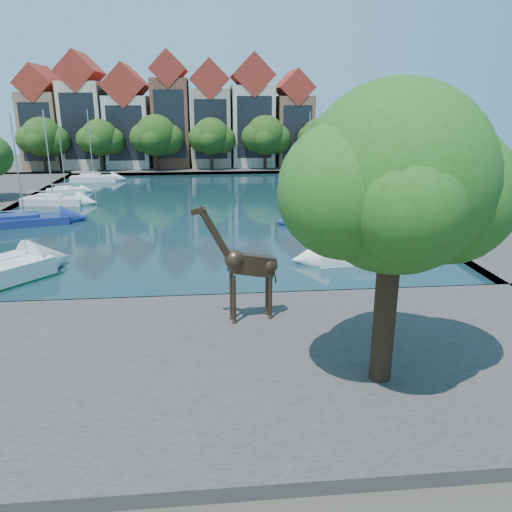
{
  "coord_description": "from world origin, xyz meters",
  "views": [
    {
      "loc": [
        1.35,
        -24.83,
        10.34
      ],
      "look_at": [
        3.64,
        -1.13,
        2.91
      ],
      "focal_mm": 35.0,
      "sensor_mm": 36.0,
      "label": 1
    }
  ],
  "objects": [
    {
      "name": "sailboat_left_d",
      "position": [
        -15.0,
        34.05,
        0.55
      ],
      "size": [
        4.37,
        2.33,
        7.22
      ],
      "color": "white",
      "rests_on": "water_basin"
    },
    {
      "name": "right_quay",
      "position": [
        25.0,
        24.0,
        0.25
      ],
      "size": [
        14.0,
        52.0,
        0.5
      ],
      "primitive_type": "cube",
      "color": "#45403B",
      "rests_on": "ground"
    },
    {
      "name": "sailboat_right_d",
      "position": [
        13.16,
        33.21,
        0.62
      ],
      "size": [
        5.25,
        3.1,
        9.06
      ],
      "color": "silver",
      "rests_on": "water_basin"
    },
    {
      "name": "giraffe_statue",
      "position": [
        2.95,
        -3.35,
        3.21
      ],
      "size": [
        3.85,
        1.18,
        5.52
      ],
      "color": "#332519",
      "rests_on": "near_quay"
    },
    {
      "name": "townhouse_west_inner",
      "position": [
        -10.5,
        55.99,
        7.35
      ],
      "size": [
        6.43,
        9.18,
        15.15
      ],
      "color": "beige",
      "rests_on": "far_quay"
    },
    {
      "name": "near_quay",
      "position": [
        0.0,
        -7.0,
        0.25
      ],
      "size": [
        50.0,
        14.0,
        0.5
      ],
      "primitive_type": "cube",
      "color": "#45403B",
      "rests_on": "ground"
    },
    {
      "name": "townhouse_east_mid",
      "position": [
        8.5,
        55.99,
        8.1
      ],
      "size": [
        6.43,
        9.18,
        16.65
      ],
      "color": "beige",
      "rests_on": "far_quay"
    },
    {
      "name": "far_tree_far_west",
      "position": [
        -21.9,
        50.49,
        5.18
      ],
      "size": [
        7.28,
        5.6,
        7.68
      ],
      "color": "#332114",
      "rests_on": "far_quay"
    },
    {
      "name": "sailboat_left_e",
      "position": [
        -13.73,
        43.05,
        0.64
      ],
      "size": [
        5.96,
        2.49,
        9.18
      ],
      "color": "silver",
      "rests_on": "water_basin"
    },
    {
      "name": "ground",
      "position": [
        0.0,
        0.0,
        0.0
      ],
      "size": [
        160.0,
        160.0,
        0.0
      ],
      "primitive_type": "plane",
      "color": "#38332B",
      "rests_on": "ground"
    },
    {
      "name": "far_tree_west",
      "position": [
        -13.91,
        50.49,
        5.08
      ],
      "size": [
        6.76,
        5.2,
        7.36
      ],
      "color": "#332114",
      "rests_on": "far_quay"
    },
    {
      "name": "townhouse_west_mid",
      "position": [
        -17.0,
        55.99,
        8.23
      ],
      "size": [
        5.94,
        9.18,
        16.79
      ],
      "color": "beige",
      "rests_on": "far_quay"
    },
    {
      "name": "townhouse_center",
      "position": [
        -4.0,
        55.99,
        8.36
      ],
      "size": [
        5.44,
        9.18,
        16.93
      ],
      "color": "brown",
      "rests_on": "far_quay"
    },
    {
      "name": "sailboat_right_c",
      "position": [
        13.92,
        31.61,
        0.67
      ],
      "size": [
        6.46,
        2.51,
        9.56
      ],
      "color": "white",
      "rests_on": "water_basin"
    },
    {
      "name": "sailboat_right_a",
      "position": [
        12.0,
        6.42,
        0.66
      ],
      "size": [
        7.66,
        3.31,
        10.21
      ],
      "color": "white",
      "rests_on": "water_basin"
    },
    {
      "name": "far_tree_far_east",
      "position": [
        18.09,
        50.49,
        5.08
      ],
      "size": [
        6.76,
        5.2,
        7.36
      ],
      "color": "#332114",
      "rests_on": "far_quay"
    },
    {
      "name": "sailboat_right_b",
      "position": [
        12.0,
        15.96,
        0.59
      ],
      "size": [
        7.23,
        3.43,
        10.2
      ],
      "color": "navy",
      "rests_on": "water_basin"
    },
    {
      "name": "plane_tree",
      "position": [
        7.62,
        -9.01,
        7.67
      ],
      "size": [
        8.32,
        6.4,
        10.62
      ],
      "color": "#332114",
      "rests_on": "near_quay"
    },
    {
      "name": "far_quay",
      "position": [
        0.0,
        56.0,
        0.25
      ],
      "size": [
        60.0,
        16.0,
        0.5
      ],
      "primitive_type": "cube",
      "color": "#45403B",
      "rests_on": "ground"
    },
    {
      "name": "far_tree_mid_west",
      "position": [
        -5.89,
        50.49,
        5.29
      ],
      "size": [
        7.8,
        6.0,
        8.0
      ],
      "color": "#332114",
      "rests_on": "far_quay"
    },
    {
      "name": "water_basin",
      "position": [
        0.0,
        24.0,
        0.04
      ],
      "size": [
        38.0,
        50.0,
        0.08
      ],
      "primitive_type": "cube",
      "color": "black",
      "rests_on": "ground"
    },
    {
      "name": "far_tree_mid_east",
      "position": [
        2.1,
        50.49,
        5.13
      ],
      "size": [
        7.02,
        5.4,
        7.52
      ],
      "color": "#332114",
      "rests_on": "far_quay"
    },
    {
      "name": "townhouse_east_inner",
      "position": [
        2.0,
        55.99,
        7.73
      ],
      "size": [
        5.94,
        9.18,
        15.79
      ],
      "color": "tan",
      "rests_on": "far_quay"
    },
    {
      "name": "far_tree_east",
      "position": [
        10.11,
        50.49,
        5.24
      ],
      "size": [
        7.54,
        5.8,
        7.84
      ],
      "color": "#332114",
      "rests_on": "far_quay"
    },
    {
      "name": "sailboat_left_c",
      "position": [
        -14.56,
        27.73,
        0.64
      ],
      "size": [
        6.51,
        3.07,
        9.39
      ],
      "color": "silver",
      "rests_on": "water_basin"
    },
    {
      "name": "townhouse_east_end",
      "position": [
        15.0,
        55.99,
        7.11
      ],
      "size": [
        5.44,
        9.18,
        14.43
      ],
      "color": "brown",
      "rests_on": "far_quay"
    },
    {
      "name": "sailboat_left_b",
      "position": [
        -14.45,
        18.72,
        0.6
      ],
      "size": [
        7.6,
        4.31,
        9.28
      ],
      "color": "navy",
      "rests_on": "water_basin"
    },
    {
      "name": "townhouse_west_end",
      "position": [
        -23.0,
        55.99,
        7.36
      ],
      "size": [
        5.44,
        9.18,
        14.93
      ],
      "color": "#90684E",
      "rests_on": "far_quay"
    }
  ]
}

